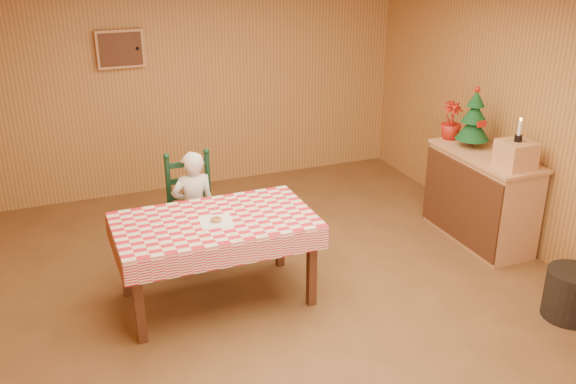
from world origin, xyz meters
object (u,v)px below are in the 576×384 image
object	(u,v)px
crate	(516,154)
seated_child	(194,209)
ladder_chair	(193,212)
christmas_tree	(474,120)
dining_table	(215,228)
storage_bin	(571,294)
shelf_unit	(480,197)

from	to	relation	value
crate	seated_child	bearing A→B (deg)	160.51
ladder_chair	christmas_tree	size ratio (longest dim) A/B	1.74
christmas_tree	dining_table	bearing A→B (deg)	-172.29
seated_child	storage_bin	world-z (taller)	seated_child
seated_child	christmas_tree	xyz separation A→B (m)	(2.82, -0.35, 0.65)
crate	christmas_tree	distance (m)	0.67
dining_table	seated_child	distance (m)	0.74
dining_table	christmas_tree	bearing A→B (deg)	7.71
dining_table	storage_bin	world-z (taller)	dining_table
dining_table	ladder_chair	distance (m)	0.81
crate	storage_bin	distance (m)	1.38
dining_table	seated_child	bearing A→B (deg)	90.00
shelf_unit	seated_child	bearing A→B (deg)	167.99
shelf_unit	crate	world-z (taller)	crate
ladder_chair	seated_child	world-z (taller)	seated_child
seated_child	shelf_unit	size ratio (longest dim) A/B	0.91
dining_table	ladder_chair	size ratio (longest dim) A/B	1.53
ladder_chair	seated_child	size ratio (longest dim) A/B	0.96
seated_child	storage_bin	bearing A→B (deg)	141.76
storage_bin	seated_child	bearing A→B (deg)	141.76
crate	christmas_tree	world-z (taller)	christmas_tree
seated_child	storage_bin	distance (m)	3.36
seated_child	crate	distance (m)	3.03
ladder_chair	dining_table	bearing A→B (deg)	-90.00
shelf_unit	crate	distance (m)	0.71
shelf_unit	storage_bin	bearing A→B (deg)	-97.31
seated_child	crate	xyz separation A→B (m)	(2.82, -1.00, 0.49)
ladder_chair	christmas_tree	world-z (taller)	christmas_tree
seated_child	shelf_unit	xyz separation A→B (m)	(2.81, -0.60, -0.10)
storage_bin	christmas_tree	bearing A→B (deg)	83.46
crate	shelf_unit	bearing A→B (deg)	91.23
christmas_tree	shelf_unit	bearing A→B (deg)	-91.98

